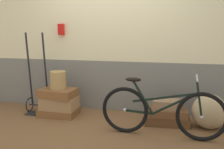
{
  "coord_description": "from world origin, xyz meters",
  "views": [
    {
      "loc": [
        1.09,
        -3.76,
        1.47
      ],
      "look_at": [
        0.16,
        0.14,
        0.77
      ],
      "focal_mm": 41.85,
      "sensor_mm": 36.0,
      "label": 1
    }
  ],
  "objects_px": {
    "wicker_basket": "(58,80)",
    "burlap_sack": "(209,112)",
    "suitcase_0": "(59,111)",
    "suitcase_1": "(60,103)",
    "suitcase_3": "(167,119)",
    "bicycle": "(161,112)",
    "luggage_trolley": "(38,93)",
    "suitcase_5": "(167,104)",
    "suitcase_4": "(168,112)",
    "suitcase_2": "(58,93)"
  },
  "relations": [
    {
      "from": "suitcase_0",
      "to": "suitcase_3",
      "type": "relative_size",
      "value": 0.93
    },
    {
      "from": "suitcase_1",
      "to": "suitcase_4",
      "type": "distance_m",
      "value": 1.83
    },
    {
      "from": "suitcase_3",
      "to": "suitcase_4",
      "type": "bearing_deg",
      "value": -61.3
    },
    {
      "from": "suitcase_0",
      "to": "wicker_basket",
      "type": "relative_size",
      "value": 2.1
    },
    {
      "from": "wicker_basket",
      "to": "luggage_trolley",
      "type": "relative_size",
      "value": 0.21
    },
    {
      "from": "suitcase_2",
      "to": "suitcase_4",
      "type": "xyz_separation_m",
      "value": [
        1.84,
        0.0,
        -0.2
      ]
    },
    {
      "from": "suitcase_4",
      "to": "bicycle",
      "type": "bearing_deg",
      "value": -102.38
    },
    {
      "from": "suitcase_2",
      "to": "suitcase_0",
      "type": "bearing_deg",
      "value": 101.64
    },
    {
      "from": "wicker_basket",
      "to": "luggage_trolley",
      "type": "distance_m",
      "value": 0.5
    },
    {
      "from": "suitcase_1",
      "to": "wicker_basket",
      "type": "distance_m",
      "value": 0.4
    },
    {
      "from": "suitcase_4",
      "to": "suitcase_5",
      "type": "relative_size",
      "value": 1.33
    },
    {
      "from": "suitcase_2",
      "to": "wicker_basket",
      "type": "relative_size",
      "value": 2.01
    },
    {
      "from": "luggage_trolley",
      "to": "wicker_basket",
      "type": "bearing_deg",
      "value": -7.63
    },
    {
      "from": "suitcase_3",
      "to": "bicycle",
      "type": "distance_m",
      "value": 0.6
    },
    {
      "from": "suitcase_0",
      "to": "suitcase_4",
      "type": "relative_size",
      "value": 1.09
    },
    {
      "from": "suitcase_2",
      "to": "suitcase_3",
      "type": "relative_size",
      "value": 0.89
    },
    {
      "from": "luggage_trolley",
      "to": "burlap_sack",
      "type": "height_order",
      "value": "luggage_trolley"
    },
    {
      "from": "luggage_trolley",
      "to": "suitcase_0",
      "type": "bearing_deg",
      "value": -4.78
    },
    {
      "from": "suitcase_4",
      "to": "bicycle",
      "type": "relative_size",
      "value": 0.34
    },
    {
      "from": "luggage_trolley",
      "to": "suitcase_5",
      "type": "bearing_deg",
      "value": -1.08
    },
    {
      "from": "suitcase_0",
      "to": "suitcase_1",
      "type": "bearing_deg",
      "value": -44.6
    },
    {
      "from": "suitcase_0",
      "to": "bicycle",
      "type": "height_order",
      "value": "bicycle"
    },
    {
      "from": "wicker_basket",
      "to": "burlap_sack",
      "type": "xyz_separation_m",
      "value": [
        2.44,
        -0.05,
        -0.36
      ]
    },
    {
      "from": "suitcase_5",
      "to": "luggage_trolley",
      "type": "relative_size",
      "value": 0.31
    },
    {
      "from": "suitcase_5",
      "to": "suitcase_0",
      "type": "bearing_deg",
      "value": -176.72
    },
    {
      "from": "suitcase_5",
      "to": "burlap_sack",
      "type": "relative_size",
      "value": 0.82
    },
    {
      "from": "burlap_sack",
      "to": "bicycle",
      "type": "height_order",
      "value": "bicycle"
    },
    {
      "from": "suitcase_3",
      "to": "burlap_sack",
      "type": "xyz_separation_m",
      "value": [
        0.61,
        -0.06,
        0.19
      ]
    },
    {
      "from": "suitcase_4",
      "to": "suitcase_0",
      "type": "bearing_deg",
      "value": 175.92
    },
    {
      "from": "suitcase_3",
      "to": "suitcase_5",
      "type": "distance_m",
      "value": 0.25
    },
    {
      "from": "suitcase_4",
      "to": "luggage_trolley",
      "type": "bearing_deg",
      "value": 175.23
    },
    {
      "from": "suitcase_2",
      "to": "luggage_trolley",
      "type": "height_order",
      "value": "luggage_trolley"
    },
    {
      "from": "suitcase_3",
      "to": "suitcase_5",
      "type": "height_order",
      "value": "suitcase_5"
    },
    {
      "from": "suitcase_2",
      "to": "burlap_sack",
      "type": "relative_size",
      "value": 1.14
    },
    {
      "from": "luggage_trolley",
      "to": "suitcase_4",
      "type": "bearing_deg",
      "value": -1.71
    },
    {
      "from": "suitcase_0",
      "to": "suitcase_1",
      "type": "height_order",
      "value": "suitcase_1"
    },
    {
      "from": "suitcase_3",
      "to": "bicycle",
      "type": "bearing_deg",
      "value": -100.69
    },
    {
      "from": "suitcase_1",
      "to": "suitcase_5",
      "type": "relative_size",
      "value": 1.36
    },
    {
      "from": "suitcase_0",
      "to": "suitcase_1",
      "type": "distance_m",
      "value": 0.17
    },
    {
      "from": "suitcase_0",
      "to": "suitcase_5",
      "type": "bearing_deg",
      "value": -2.05
    },
    {
      "from": "suitcase_3",
      "to": "luggage_trolley",
      "type": "xyz_separation_m",
      "value": [
        -2.24,
        0.05,
        0.29
      ]
    },
    {
      "from": "suitcase_1",
      "to": "suitcase_3",
      "type": "distance_m",
      "value": 1.82
    },
    {
      "from": "luggage_trolley",
      "to": "bicycle",
      "type": "bearing_deg",
      "value": -14.65
    },
    {
      "from": "suitcase_2",
      "to": "bicycle",
      "type": "distance_m",
      "value": 1.83
    },
    {
      "from": "suitcase_1",
      "to": "burlap_sack",
      "type": "bearing_deg",
      "value": -0.15
    },
    {
      "from": "suitcase_1",
      "to": "suitcase_5",
      "type": "height_order",
      "value": "suitcase_5"
    },
    {
      "from": "suitcase_3",
      "to": "bicycle",
      "type": "height_order",
      "value": "bicycle"
    },
    {
      "from": "suitcase_1",
      "to": "burlap_sack",
      "type": "relative_size",
      "value": 1.12
    },
    {
      "from": "suitcase_1",
      "to": "suitcase_2",
      "type": "height_order",
      "value": "suitcase_2"
    },
    {
      "from": "suitcase_0",
      "to": "burlap_sack",
      "type": "bearing_deg",
      "value": -3.46
    }
  ]
}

